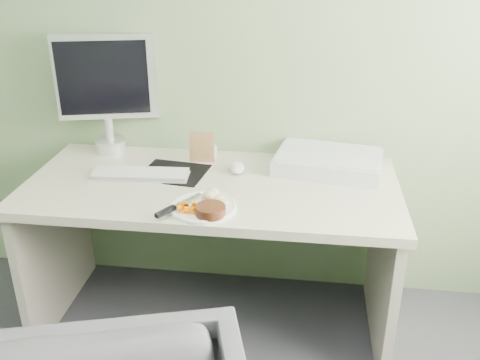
# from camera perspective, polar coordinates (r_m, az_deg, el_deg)

# --- Properties ---
(wall_back) EXTENTS (3.50, 0.00, 3.50)m
(wall_back) POSITION_cam_1_polar(r_m,az_deg,el_deg) (2.48, -1.82, 16.58)
(wall_back) COLOR gray
(wall_back) RESTS_ON floor
(desk) EXTENTS (1.60, 0.75, 0.73)m
(desk) POSITION_cam_1_polar(r_m,az_deg,el_deg) (2.38, -2.98, -4.29)
(desk) COLOR beige
(desk) RESTS_ON floor
(plate) EXTENTS (0.26, 0.26, 0.01)m
(plate) POSITION_cam_1_polar(r_m,az_deg,el_deg) (2.08, -3.93, -2.97)
(plate) COLOR white
(plate) RESTS_ON desk
(steak) EXTENTS (0.12, 0.12, 0.04)m
(steak) POSITION_cam_1_polar(r_m,az_deg,el_deg) (2.00, -3.16, -3.25)
(steak) COLOR black
(steak) RESTS_ON plate
(potato_pile) EXTENTS (0.13, 0.11, 0.06)m
(potato_pile) POSITION_cam_1_polar(r_m,az_deg,el_deg) (2.08, -2.97, -1.72)
(potato_pile) COLOR tan
(potato_pile) RESTS_ON plate
(carrot_heap) EXTENTS (0.08, 0.07, 0.04)m
(carrot_heap) POSITION_cam_1_polar(r_m,az_deg,el_deg) (2.04, -5.61, -2.71)
(carrot_heap) COLOR orange
(carrot_heap) RESTS_ON plate
(steak_knife) EXTENTS (0.14, 0.22, 0.02)m
(steak_knife) POSITION_cam_1_polar(r_m,az_deg,el_deg) (2.05, -7.18, -2.97)
(steak_knife) COLOR silver
(steak_knife) RESTS_ON plate
(mousepad) EXTENTS (0.31, 0.28, 0.00)m
(mousepad) POSITION_cam_1_polar(r_m,az_deg,el_deg) (2.41, -7.08, 0.81)
(mousepad) COLOR black
(mousepad) RESTS_ON desk
(keyboard) EXTENTS (0.42, 0.15, 0.02)m
(keyboard) POSITION_cam_1_polar(r_m,az_deg,el_deg) (2.38, -10.60, 0.66)
(keyboard) COLOR white
(keyboard) RESTS_ON desk
(computer_mouse) EXTENTS (0.08, 0.13, 0.04)m
(computer_mouse) POSITION_cam_1_polar(r_m,az_deg,el_deg) (2.39, -0.32, 1.33)
(computer_mouse) COLOR white
(computer_mouse) RESTS_ON desk
(photo_frame) EXTENTS (0.12, 0.02, 0.14)m
(photo_frame) POSITION_cam_1_polar(r_m,az_deg,el_deg) (2.49, -4.10, 3.49)
(photo_frame) COLOR #895E40
(photo_frame) RESTS_ON desk
(eyedrop_bottle) EXTENTS (0.02, 0.02, 0.07)m
(eyedrop_bottle) POSITION_cam_1_polar(r_m,az_deg,el_deg) (2.55, -2.75, 3.12)
(eyedrop_bottle) COLOR white
(eyedrop_bottle) RESTS_ON desk
(scanner) EXTENTS (0.51, 0.38, 0.07)m
(scanner) POSITION_cam_1_polar(r_m,az_deg,el_deg) (2.44, 9.39, 1.85)
(scanner) COLOR silver
(scanner) RESTS_ON desk
(monitor) EXTENTS (0.46, 0.18, 0.56)m
(monitor) POSITION_cam_1_polar(r_m,az_deg,el_deg) (2.62, -14.06, 9.56)
(monitor) COLOR silver
(monitor) RESTS_ON desk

